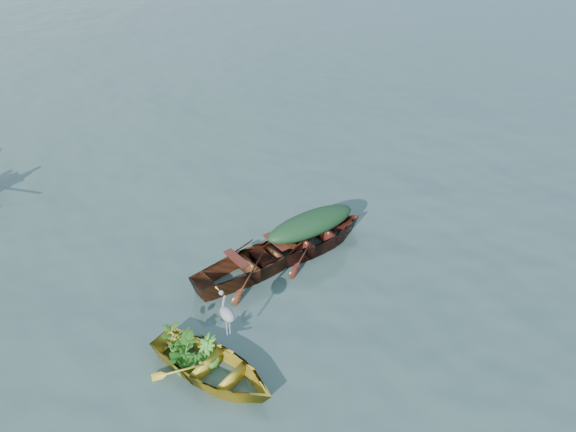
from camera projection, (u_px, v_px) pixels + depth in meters
name	position (u px, v px, depth m)	size (l,w,h in m)	color
ground	(359.00, 338.00, 10.79)	(140.00, 140.00, 0.00)	#39504C
yellow_dinghy	(213.00, 376.00, 9.99)	(1.38, 3.18, 0.86)	gold
green_tarp_boat	(310.00, 249.00, 13.24)	(1.33, 4.28, 0.99)	#441A0F
open_wooden_boat	(257.00, 272.00, 12.51)	(1.34, 4.31, 1.00)	#4F2713
green_tarp_cover	(311.00, 223.00, 12.83)	(0.73, 2.35, 0.52)	#16371B
thwart_benches	(257.00, 253.00, 12.23)	(0.80, 2.15, 0.04)	#441710
heron	(228.00, 321.00, 9.92)	(0.28, 0.40, 0.92)	gray
dinghy_weeds	(187.00, 333.00, 9.87)	(0.70, 0.90, 0.60)	#316F1D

